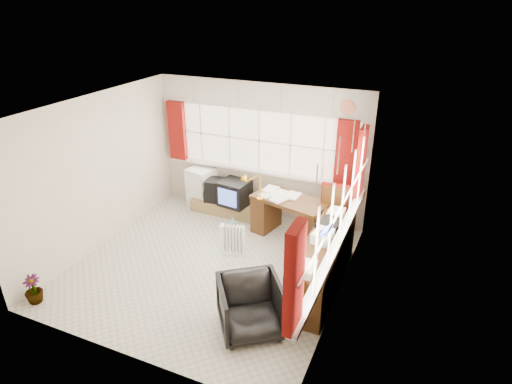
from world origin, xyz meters
TOP-DOWN VIEW (x-y plane):
  - ground at (0.00, 0.00)m, footprint 4.00×4.00m
  - room_walls at (0.00, 0.00)m, footprint 4.00×4.00m
  - window_back at (0.00, 1.94)m, footprint 3.70×0.12m
  - window_right at (1.94, 0.00)m, footprint 0.12×3.70m
  - curtains at (0.92, 0.93)m, footprint 3.83×3.83m
  - overhead_cabinets at (0.98, 0.98)m, footprint 3.98×3.98m
  - desk at (0.84, 1.32)m, footprint 1.39×0.91m
  - desk_lamp at (0.38, 1.12)m, footprint 0.19×0.18m
  - task_chair at (1.58, 1.32)m, footprint 0.48×0.50m
  - office_chair at (1.15, -1.03)m, footprint 1.07×1.07m
  - radiator at (0.21, 0.42)m, footprint 0.38×0.22m
  - credenza at (1.73, 0.20)m, footprint 0.50×2.00m
  - file_tray at (1.72, 0.55)m, footprint 0.39×0.46m
  - tv_bench at (-0.55, 1.72)m, footprint 1.40×0.50m
  - crt_tv at (-0.35, 1.63)m, footprint 0.58×0.55m
  - hifi_stack at (-0.66, 1.68)m, footprint 0.64×0.45m
  - mini_fridge at (-1.16, 1.80)m, footprint 0.55×0.55m
  - spray_bottle_a at (0.24, 0.61)m, footprint 0.16×0.16m
  - spray_bottle_b at (-0.21, 1.23)m, footprint 0.11×0.11m
  - flower_vase at (-1.80, -1.72)m, footprint 0.29×0.29m

SIDE VIEW (x-z plane):
  - ground at x=0.00m, z-range 0.00..0.00m
  - spray_bottle_b at x=-0.21m, z-range 0.00..0.20m
  - tv_bench at x=-0.55m, z-range 0.00..0.25m
  - spray_bottle_a at x=0.24m, z-range 0.00..0.31m
  - flower_vase at x=-1.80m, z-range 0.00..0.42m
  - radiator at x=0.21m, z-range -0.05..0.48m
  - office_chair at x=1.15m, z-range 0.00..0.71m
  - credenza at x=1.73m, z-range -0.04..0.81m
  - mini_fridge at x=-1.16m, z-range 0.00..0.78m
  - desk at x=0.84m, z-range 0.02..0.80m
  - hifi_stack at x=-0.66m, z-range 0.24..0.67m
  - crt_tv at x=-0.35m, z-range 0.25..0.72m
  - task_chair at x=1.58m, z-range 0.03..1.13m
  - file_tray at x=1.72m, z-range 0.75..0.88m
  - window_back at x=0.00m, z-range -0.85..2.75m
  - window_right at x=1.94m, z-range -0.85..2.75m
  - desk_lamp at x=0.38m, z-range 0.82..1.26m
  - curtains at x=0.92m, z-range 0.88..2.03m
  - room_walls at x=0.00m, z-range -0.50..3.50m
  - overhead_cabinets at x=0.98m, z-range 2.01..2.49m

